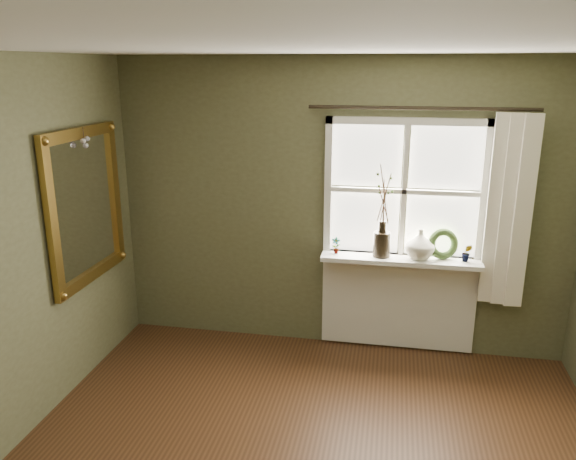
% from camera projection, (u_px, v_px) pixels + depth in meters
% --- Properties ---
extents(ceiling, '(4.50, 4.50, 0.00)m').
position_uv_depth(ceiling, '(296.00, 44.00, 2.46)').
color(ceiling, silver).
rests_on(ceiling, ground).
extents(wall_back, '(4.00, 0.10, 2.60)m').
position_uv_depth(wall_back, '(340.00, 207.00, 4.99)').
color(wall_back, brown).
rests_on(wall_back, ground).
extents(window_frame, '(1.36, 0.06, 1.24)m').
position_uv_depth(window_frame, '(404.00, 191.00, 4.78)').
color(window_frame, white).
rests_on(window_frame, wall_back).
extents(window_sill, '(1.36, 0.26, 0.04)m').
position_uv_depth(window_sill, '(400.00, 260.00, 4.84)').
color(window_sill, white).
rests_on(window_sill, wall_back).
extents(window_apron, '(1.36, 0.04, 0.88)m').
position_uv_depth(window_apron, '(397.00, 302.00, 5.07)').
color(window_apron, white).
rests_on(window_apron, ground).
extents(dark_jug, '(0.17, 0.17, 0.22)m').
position_uv_depth(dark_jug, '(382.00, 244.00, 4.83)').
color(dark_jug, black).
rests_on(dark_jug, window_sill).
extents(cream_vase, '(0.27, 0.27, 0.26)m').
position_uv_depth(cream_vase, '(420.00, 244.00, 4.77)').
color(cream_vase, silver).
rests_on(cream_vase, window_sill).
extents(wreath, '(0.29, 0.20, 0.28)m').
position_uv_depth(wreath, '(443.00, 247.00, 4.78)').
color(wreath, '#314920').
rests_on(wreath, window_sill).
extents(potted_plant_left, '(0.08, 0.05, 0.15)m').
position_uv_depth(potted_plant_left, '(336.00, 246.00, 4.91)').
color(potted_plant_left, '#314920').
rests_on(potted_plant_left, window_sill).
extents(potted_plant_right, '(0.09, 0.08, 0.15)m').
position_uv_depth(potted_plant_right, '(467.00, 253.00, 4.72)').
color(potted_plant_right, '#314920').
rests_on(potted_plant_right, window_sill).
extents(curtain, '(0.36, 0.12, 1.59)m').
position_uv_depth(curtain, '(508.00, 212.00, 4.57)').
color(curtain, white).
rests_on(curtain, wall_back).
extents(curtain_rod, '(1.84, 0.03, 0.03)m').
position_uv_depth(curtain_rod, '(422.00, 108.00, 4.51)').
color(curtain_rod, black).
rests_on(curtain_rod, wall_back).
extents(gilt_mirror, '(0.10, 1.05, 1.25)m').
position_uv_depth(gilt_mirror, '(86.00, 205.00, 4.50)').
color(gilt_mirror, white).
rests_on(gilt_mirror, wall_left).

